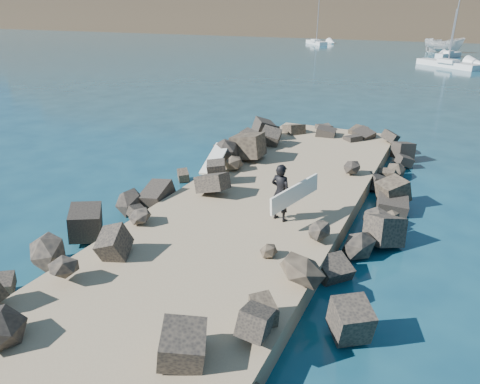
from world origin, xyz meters
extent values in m
plane|color=#0F384C|center=(0.00, 0.00, 0.00)|extent=(800.00, 800.00, 0.00)
cube|color=#8C7759|center=(0.00, -2.00, 0.30)|extent=(6.00, 26.00, 0.60)
cube|color=black|center=(-2.90, -1.50, 0.50)|extent=(2.60, 22.00, 1.00)
cube|color=black|center=(2.90, -1.50, 0.50)|extent=(2.60, 22.00, 1.00)
cube|color=white|center=(-2.72, 2.29, 1.04)|extent=(1.09, 2.43, 0.08)
imported|color=silver|center=(2.53, 66.96, 1.14)|extent=(6.14, 2.89, 2.29)
imported|color=black|center=(1.12, -0.50, 1.50)|extent=(0.73, 0.56, 1.80)
cube|color=white|center=(1.57, -0.50, 1.55)|extent=(0.74, 2.15, 0.70)
cube|color=silver|center=(4.04, 47.45, 0.25)|extent=(7.50, 6.59, 0.80)
cylinder|color=gray|center=(4.04, 47.45, 5.12)|extent=(0.12, 0.12, 9.03)
cube|color=silver|center=(4.04, 46.83, 0.75)|extent=(2.61, 2.47, 0.44)
cube|color=silver|center=(3.65, 59.15, 0.25)|extent=(3.34, 5.31, 0.80)
cylinder|color=gray|center=(3.65, 59.15, 3.53)|extent=(0.12, 0.12, 5.85)
cube|color=silver|center=(3.65, 58.58, 0.75)|extent=(1.41, 1.71, 0.44)
cube|color=silver|center=(-20.49, 74.01, 0.25)|extent=(5.80, 6.65, 0.80)
cylinder|color=gray|center=(-20.49, 74.01, 4.59)|extent=(0.12, 0.12, 7.98)
cube|color=silver|center=(-20.49, 73.33, 0.75)|extent=(2.18, 2.31, 0.44)
camera|label=1|loc=(5.26, -11.61, 6.62)|focal=32.00mm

